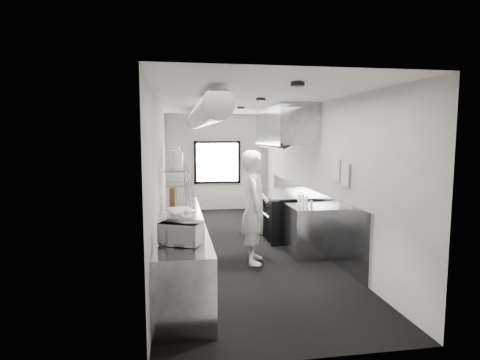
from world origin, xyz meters
name	(u,v)px	position (x,y,z in m)	size (l,w,h in m)	color
floor	(239,247)	(0.00, 0.00, 0.00)	(3.00, 8.00, 0.01)	black
ceiling	(239,103)	(0.00, 0.00, 2.80)	(3.00, 8.00, 0.01)	white
wall_back	(217,162)	(0.00, 4.00, 1.40)	(3.00, 0.02, 2.80)	beige
wall_front	(307,219)	(0.00, -4.00, 1.40)	(3.00, 0.02, 2.80)	beige
wall_left	(160,177)	(-1.50, 0.00, 1.40)	(0.02, 8.00, 2.80)	beige
wall_right	(313,175)	(1.50, 0.00, 1.40)	(0.02, 8.00, 2.80)	beige
wall_cladding	(307,214)	(1.48, 0.30, 0.55)	(0.03, 5.50, 1.10)	gray
hvac_duct	(201,117)	(-0.70, 0.40, 2.55)	(0.40, 0.40, 6.40)	gray
service_window	(217,162)	(0.00, 3.96, 1.40)	(1.36, 0.05, 1.25)	white
exhaust_hood	(285,125)	(1.10, 0.70, 2.39)	(0.81, 2.20, 0.88)	gray
prep_counter	(180,233)	(-1.15, -0.50, 0.45)	(0.70, 6.00, 0.90)	gray
pass_shelf	(176,166)	(-1.19, 1.00, 1.54)	(0.45, 3.00, 0.68)	gray
range	(281,215)	(1.04, 0.70, 0.47)	(0.88, 1.60, 0.94)	black
bottle_station	(307,230)	(1.15, -0.70, 0.45)	(0.65, 0.80, 0.90)	gray
far_work_table	(178,200)	(-1.15, 3.20, 0.45)	(0.70, 1.20, 0.90)	gray
notice_sheet_a	(336,170)	(1.47, -1.20, 1.60)	(0.02, 0.28, 0.38)	beige
notice_sheet_b	(345,175)	(1.47, -1.55, 1.55)	(0.02, 0.28, 0.38)	beige
line_cook	(255,207)	(0.11, -0.98, 0.97)	(0.70, 0.46, 1.93)	white
microwave	(181,233)	(-1.16, -2.86, 1.03)	(0.44, 0.34, 0.27)	silver
deli_tub_a	(169,231)	(-1.31, -2.43, 0.95)	(0.15, 0.15, 0.11)	#B4C0B1
deli_tub_b	(172,234)	(-1.27, -2.55, 0.95)	(0.13, 0.13, 0.09)	#B4C0B1
newspaper	(191,225)	(-1.01, -1.88, 0.90)	(0.31, 0.38, 0.01)	white
small_plate	(187,215)	(-1.05, -1.20, 0.91)	(0.20, 0.20, 0.02)	silver
pastry	(186,212)	(-1.05, -1.20, 0.96)	(0.08, 0.08, 0.08)	tan
cutting_board	(180,210)	(-1.14, -0.71, 0.91)	(0.40, 0.53, 0.02)	silver
knife_block	(173,194)	(-1.26, 0.35, 1.02)	(0.10, 0.23, 0.25)	brown
plate_stack_a	(176,160)	(-1.19, 0.17, 1.71)	(0.24, 0.24, 0.28)	silver
plate_stack_b	(176,158)	(-1.19, 0.81, 1.72)	(0.23, 0.23, 0.30)	silver
plate_stack_c	(176,157)	(-1.20, 1.07, 1.72)	(0.21, 0.21, 0.30)	silver
plate_stack_d	(175,154)	(-1.22, 1.76, 1.74)	(0.23, 0.23, 0.35)	silver
squeeze_bottle_a	(311,205)	(1.10, -1.02, 0.98)	(0.05, 0.05, 0.16)	silver
squeeze_bottle_b	(306,202)	(1.09, -0.81, 0.99)	(0.06, 0.06, 0.19)	silver
squeeze_bottle_c	(303,201)	(1.06, -0.67, 0.99)	(0.06, 0.06, 0.19)	silver
squeeze_bottle_d	(303,200)	(1.11, -0.52, 0.99)	(0.06, 0.06, 0.18)	silver
squeeze_bottle_e	(299,199)	(1.08, -0.43, 0.98)	(0.06, 0.06, 0.17)	silver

